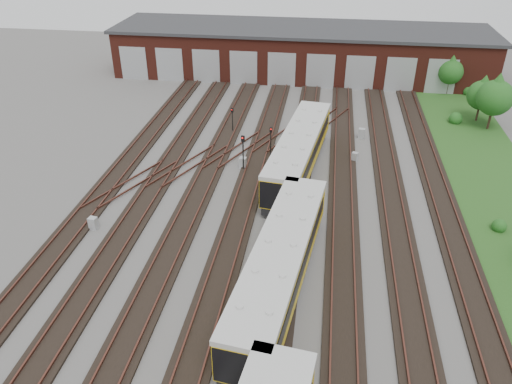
# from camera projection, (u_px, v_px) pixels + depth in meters

# --- Properties ---
(ground) EXTENTS (120.00, 120.00, 0.00)m
(ground) POSITION_uv_depth(u_px,v_px,m) (260.00, 237.00, 36.55)
(ground) COLOR #464341
(ground) RESTS_ON ground
(track_network) EXTENTS (30.40, 70.00, 0.33)m
(track_network) POSITION_uv_depth(u_px,v_px,m) (259.00, 231.00, 37.02)
(track_network) COLOR black
(track_network) RESTS_ON ground
(maintenance_shed) EXTENTS (51.00, 12.50, 6.35)m
(maintenance_shed) POSITION_uv_depth(u_px,v_px,m) (300.00, 50.00, 68.93)
(maintenance_shed) COLOR #531D14
(maintenance_shed) RESTS_ON ground
(grass_verge) EXTENTS (8.00, 55.00, 0.05)m
(grass_verge) POSITION_uv_depth(u_px,v_px,m) (496.00, 188.00, 42.65)
(grass_verge) COLOR #1E4517
(grass_verge) RESTS_ON ground
(metro_train) EXTENTS (5.00, 48.76, 3.41)m
(metro_train) POSITION_uv_depth(u_px,v_px,m) (280.00, 266.00, 30.49)
(metro_train) COLOR black
(metro_train) RESTS_ON ground
(signal_mast_0) EXTENTS (0.32, 0.30, 3.44)m
(signal_mast_0) POSITION_uv_depth(u_px,v_px,m) (243.00, 148.00, 44.39)
(signal_mast_0) COLOR black
(signal_mast_0) RESTS_ON ground
(signal_mast_1) EXTENTS (0.26, 0.24, 3.15)m
(signal_mast_1) POSITION_uv_depth(u_px,v_px,m) (271.00, 139.00, 46.64)
(signal_mast_1) COLOR black
(signal_mast_1) RESTS_ON ground
(signal_mast_2) EXTENTS (0.26, 0.25, 2.69)m
(signal_mast_2) POSITION_uv_depth(u_px,v_px,m) (232.00, 117.00, 52.01)
(signal_mast_2) COLOR black
(signal_mast_2) RESTS_ON ground
(signal_mast_3) EXTENTS (0.24, 0.22, 2.85)m
(signal_mast_3) POSITION_uv_depth(u_px,v_px,m) (301.00, 159.00, 43.51)
(signal_mast_3) COLOR black
(signal_mast_3) RESTS_ON ground
(relay_cabinet_0) EXTENTS (0.67, 0.59, 0.99)m
(relay_cabinet_0) POSITION_uv_depth(u_px,v_px,m) (93.00, 223.00, 37.25)
(relay_cabinet_0) COLOR #9B9EA0
(relay_cabinet_0) RESTS_ON ground
(relay_cabinet_1) EXTENTS (0.69, 0.60, 1.04)m
(relay_cabinet_1) POSITION_uv_depth(u_px,v_px,m) (243.00, 163.00, 45.67)
(relay_cabinet_1) COLOR #9B9EA0
(relay_cabinet_1) RESTS_ON ground
(relay_cabinet_2) EXTENTS (0.62, 0.52, 1.02)m
(relay_cabinet_2) POSITION_uv_depth(u_px,v_px,m) (295.00, 195.00, 40.73)
(relay_cabinet_2) COLOR #9B9EA0
(relay_cabinet_2) RESTS_ON ground
(relay_cabinet_3) EXTENTS (0.70, 0.62, 1.03)m
(relay_cabinet_3) POSITION_uv_depth(u_px,v_px,m) (362.00, 133.00, 51.34)
(relay_cabinet_3) COLOR #9B9EA0
(relay_cabinet_3) RESTS_ON ground
(relay_cabinet_4) EXTENTS (0.68, 0.63, 0.92)m
(relay_cabinet_4) POSITION_uv_depth(u_px,v_px,m) (355.00, 157.00, 46.81)
(relay_cabinet_4) COLOR #9B9EA0
(relay_cabinet_4) RESTS_ON ground
(tree_0) EXTENTS (3.02, 3.02, 5.00)m
(tree_0) POSITION_uv_depth(u_px,v_px,m) (451.00, 69.00, 61.46)
(tree_0) COLOR #322116
(tree_0) RESTS_ON ground
(tree_1) EXTENTS (3.17, 3.17, 5.25)m
(tree_1) POSITION_uv_depth(u_px,v_px,m) (483.00, 92.00, 53.84)
(tree_1) COLOR #322116
(tree_1) RESTS_ON ground
(tree_2) EXTENTS (3.72, 3.72, 6.17)m
(tree_2) POSITION_uv_depth(u_px,v_px,m) (496.00, 94.00, 51.57)
(tree_2) COLOR #322116
(tree_2) RESTS_ON ground
(bush_0) EXTENTS (1.07, 1.07, 1.07)m
(bush_0) POSITION_uv_depth(u_px,v_px,m) (500.00, 224.00, 37.07)
(bush_0) COLOR #1C4E16
(bush_0) RESTS_ON ground
(bush_1) EXTENTS (1.44, 1.44, 1.44)m
(bush_1) POSITION_uv_depth(u_px,v_px,m) (456.00, 117.00, 54.67)
(bush_1) COLOR #1C4E16
(bush_1) RESTS_ON ground
(bush_2) EXTENTS (1.27, 1.27, 1.27)m
(bush_2) POSITION_uv_depth(u_px,v_px,m) (468.00, 90.00, 62.54)
(bush_2) COLOR #1C4E16
(bush_2) RESTS_ON ground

